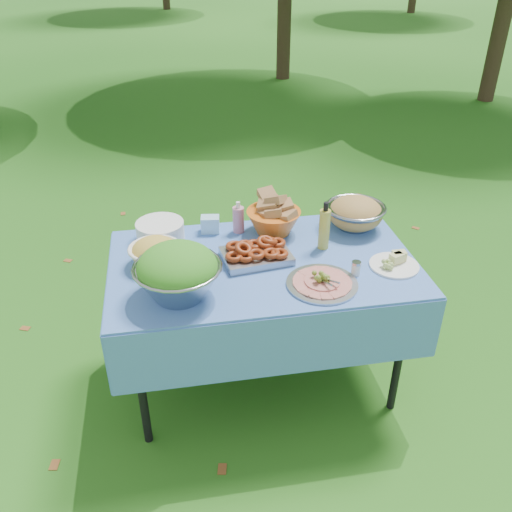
{
  "coord_description": "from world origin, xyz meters",
  "views": [
    {
      "loc": [
        -0.41,
        -2.17,
        2.13
      ],
      "look_at": [
        -0.03,
        0.0,
        0.79
      ],
      "focal_mm": 38.0,
      "sensor_mm": 36.0,
      "label": 1
    }
  ],
  "objects_px": {
    "picnic_table": "(263,324)",
    "plate_stack": "(160,231)",
    "oil_bottle": "(324,225)",
    "charcuterie_platter": "(323,278)",
    "bread_bowl": "(274,216)",
    "salad_bowl": "(178,272)",
    "pasta_bowl_steel": "(355,213)"
  },
  "relations": [
    {
      "from": "salad_bowl",
      "to": "plate_stack",
      "type": "distance_m",
      "value": 0.53
    },
    {
      "from": "salad_bowl",
      "to": "bread_bowl",
      "type": "height_order",
      "value": "salad_bowl"
    },
    {
      "from": "picnic_table",
      "to": "plate_stack",
      "type": "bearing_deg",
      "value": 148.05
    },
    {
      "from": "bread_bowl",
      "to": "pasta_bowl_steel",
      "type": "distance_m",
      "value": 0.44
    },
    {
      "from": "oil_bottle",
      "to": "charcuterie_platter",
      "type": "bearing_deg",
      "value": -106.58
    },
    {
      "from": "picnic_table",
      "to": "plate_stack",
      "type": "height_order",
      "value": "plate_stack"
    },
    {
      "from": "plate_stack",
      "to": "bread_bowl",
      "type": "height_order",
      "value": "bread_bowl"
    },
    {
      "from": "salad_bowl",
      "to": "plate_stack",
      "type": "bearing_deg",
      "value": 97.47
    },
    {
      "from": "bread_bowl",
      "to": "pasta_bowl_steel",
      "type": "xyz_separation_m",
      "value": [
        0.44,
        -0.02,
        -0.01
      ]
    },
    {
      "from": "picnic_table",
      "to": "salad_bowl",
      "type": "relative_size",
      "value": 3.88
    },
    {
      "from": "salad_bowl",
      "to": "bread_bowl",
      "type": "xyz_separation_m",
      "value": [
        0.52,
        0.5,
        -0.03
      ]
    },
    {
      "from": "bread_bowl",
      "to": "oil_bottle",
      "type": "xyz_separation_m",
      "value": [
        0.21,
        -0.2,
        0.03
      ]
    },
    {
      "from": "picnic_table",
      "to": "pasta_bowl_steel",
      "type": "height_order",
      "value": "pasta_bowl_steel"
    },
    {
      "from": "picnic_table",
      "to": "bread_bowl",
      "type": "relative_size",
      "value": 5.17
    },
    {
      "from": "salad_bowl",
      "to": "pasta_bowl_steel",
      "type": "distance_m",
      "value": 1.07
    },
    {
      "from": "salad_bowl",
      "to": "pasta_bowl_steel",
      "type": "height_order",
      "value": "salad_bowl"
    },
    {
      "from": "oil_bottle",
      "to": "pasta_bowl_steel",
      "type": "bearing_deg",
      "value": 39.41
    },
    {
      "from": "bread_bowl",
      "to": "pasta_bowl_steel",
      "type": "relative_size",
      "value": 0.9
    },
    {
      "from": "bread_bowl",
      "to": "charcuterie_platter",
      "type": "bearing_deg",
      "value": -77.26
    },
    {
      "from": "picnic_table",
      "to": "pasta_bowl_steel",
      "type": "relative_size",
      "value": 4.65
    },
    {
      "from": "pasta_bowl_steel",
      "to": "charcuterie_platter",
      "type": "distance_m",
      "value": 0.6
    },
    {
      "from": "picnic_table",
      "to": "bread_bowl",
      "type": "distance_m",
      "value": 0.56
    },
    {
      "from": "picnic_table",
      "to": "charcuterie_platter",
      "type": "bearing_deg",
      "value": -47.17
    },
    {
      "from": "plate_stack",
      "to": "pasta_bowl_steel",
      "type": "distance_m",
      "value": 1.02
    },
    {
      "from": "salad_bowl",
      "to": "charcuterie_platter",
      "type": "distance_m",
      "value": 0.64
    },
    {
      "from": "plate_stack",
      "to": "charcuterie_platter",
      "type": "xyz_separation_m",
      "value": [
        0.7,
        -0.54,
        -0.01
      ]
    },
    {
      "from": "plate_stack",
      "to": "charcuterie_platter",
      "type": "height_order",
      "value": "plate_stack"
    },
    {
      "from": "charcuterie_platter",
      "to": "pasta_bowl_steel",
      "type": "bearing_deg",
      "value": 57.62
    },
    {
      "from": "picnic_table",
      "to": "charcuterie_platter",
      "type": "distance_m",
      "value": 0.53
    },
    {
      "from": "plate_stack",
      "to": "bread_bowl",
      "type": "distance_m",
      "value": 0.59
    },
    {
      "from": "salad_bowl",
      "to": "oil_bottle",
      "type": "xyz_separation_m",
      "value": [
        0.73,
        0.3,
        0.0
      ]
    },
    {
      "from": "plate_stack",
      "to": "bread_bowl",
      "type": "xyz_separation_m",
      "value": [
        0.58,
        -0.02,
        0.04
      ]
    }
  ]
}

